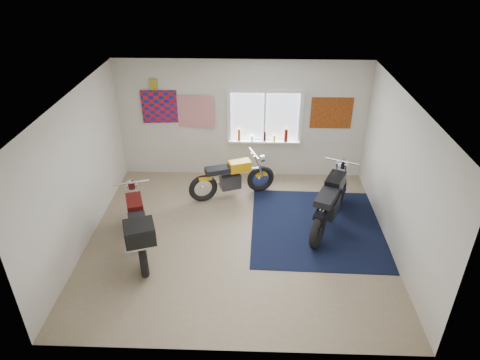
{
  "coord_description": "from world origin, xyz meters",
  "views": [
    {
      "loc": [
        0.26,
        -6.38,
        4.91
      ],
      "look_at": [
        0.03,
        0.4,
        1.02
      ],
      "focal_mm": 32.0,
      "sensor_mm": 36.0,
      "label": 1
    }
  ],
  "objects_px": {
    "navy_rug": "(317,227)",
    "yellow_triumph": "(232,179)",
    "black_chrome_bike": "(330,202)",
    "maroon_tourer": "(138,227)"
  },
  "relations": [
    {
      "from": "navy_rug",
      "to": "black_chrome_bike",
      "type": "bearing_deg",
      "value": 26.26
    },
    {
      "from": "black_chrome_bike",
      "to": "maroon_tourer",
      "type": "bearing_deg",
      "value": 130.56
    },
    {
      "from": "yellow_triumph",
      "to": "maroon_tourer",
      "type": "height_order",
      "value": "maroon_tourer"
    },
    {
      "from": "maroon_tourer",
      "to": "navy_rug",
      "type": "bearing_deg",
      "value": -93.5
    },
    {
      "from": "black_chrome_bike",
      "to": "maroon_tourer",
      "type": "height_order",
      "value": "black_chrome_bike"
    },
    {
      "from": "yellow_triumph",
      "to": "black_chrome_bike",
      "type": "relative_size",
      "value": 0.88
    },
    {
      "from": "black_chrome_bike",
      "to": "maroon_tourer",
      "type": "xyz_separation_m",
      "value": [
        -3.44,
        -1.0,
        0.06
      ]
    },
    {
      "from": "navy_rug",
      "to": "yellow_triumph",
      "type": "distance_m",
      "value": 2.06
    },
    {
      "from": "yellow_triumph",
      "to": "maroon_tourer",
      "type": "xyz_separation_m",
      "value": [
        -1.52,
        -1.99,
        0.14
      ]
    },
    {
      "from": "maroon_tourer",
      "to": "black_chrome_bike",
      "type": "bearing_deg",
      "value": -92.73
    }
  ]
}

